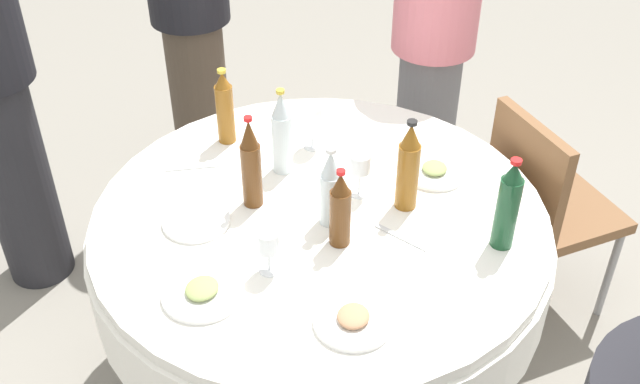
# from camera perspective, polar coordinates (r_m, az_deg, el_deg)

# --- Properties ---
(ground_plane) EXTENTS (10.00, 10.00, 0.00)m
(ground_plane) POSITION_cam_1_polar(r_m,az_deg,el_deg) (2.82, 0.00, -13.37)
(ground_plane) COLOR gray
(dining_table) EXTENTS (1.44, 1.44, 0.74)m
(dining_table) POSITION_cam_1_polar(r_m,az_deg,el_deg) (2.40, 0.00, -4.26)
(dining_table) COLOR white
(dining_table) RESTS_ON ground_plane
(bottle_clear_west) EXTENTS (0.07, 0.07, 0.30)m
(bottle_clear_west) POSITION_cam_1_polar(r_m,az_deg,el_deg) (2.41, -2.95, 4.47)
(bottle_clear_west) COLOR silver
(bottle_clear_west) RESTS_ON dining_table
(bottle_amber_front) EXTENTS (0.06, 0.06, 0.28)m
(bottle_amber_front) POSITION_cam_1_polar(r_m,az_deg,el_deg) (2.59, -7.31, 6.39)
(bottle_amber_front) COLOR #8C5619
(bottle_amber_front) RESTS_ON dining_table
(bottle_brown_left) EXTENTS (0.06, 0.06, 0.26)m
(bottle_brown_left) POSITION_cam_1_polar(r_m,az_deg,el_deg) (2.12, 1.56, -1.39)
(bottle_brown_left) COLOR #593314
(bottle_brown_left) RESTS_ON dining_table
(bottle_amber_rear) EXTENTS (0.07, 0.07, 0.31)m
(bottle_amber_rear) POSITION_cam_1_polar(r_m,az_deg,el_deg) (2.26, 6.78, 1.88)
(bottle_amber_rear) COLOR #8C5619
(bottle_amber_rear) RESTS_ON dining_table
(bottle_clear_near) EXTENTS (0.07, 0.07, 0.27)m
(bottle_clear_near) POSITION_cam_1_polar(r_m,az_deg,el_deg) (2.19, 0.81, 0.25)
(bottle_clear_near) COLOR silver
(bottle_clear_near) RESTS_ON dining_table
(bottle_dark_green_far) EXTENTS (0.07, 0.07, 0.30)m
(bottle_dark_green_far) POSITION_cam_1_polar(r_m,az_deg,el_deg) (2.16, 14.20, -1.05)
(bottle_dark_green_far) COLOR #194728
(bottle_dark_green_far) RESTS_ON dining_table
(bottle_brown_east) EXTENTS (0.06, 0.06, 0.31)m
(bottle_brown_east) POSITION_cam_1_polar(r_m,az_deg,el_deg) (2.26, -5.31, 2.10)
(bottle_brown_east) COLOR #593314
(bottle_brown_east) RESTS_ON dining_table
(wine_glass_rear) EXTENTS (0.07, 0.07, 0.16)m
(wine_glass_rear) POSITION_cam_1_polar(r_m,az_deg,el_deg) (2.54, -0.61, 5.69)
(wine_glass_rear) COLOR white
(wine_glass_rear) RESTS_ON dining_table
(wine_glass_near) EXTENTS (0.06, 0.06, 0.14)m
(wine_glass_near) POSITION_cam_1_polar(r_m,az_deg,el_deg) (2.04, -3.99, -3.99)
(wine_glass_near) COLOR white
(wine_glass_near) RESTS_ON dining_table
(wine_glass_far) EXTENTS (0.07, 0.07, 0.15)m
(wine_glass_far) POSITION_cam_1_polar(r_m,az_deg,el_deg) (2.31, 3.09, 2.04)
(wine_glass_far) COLOR white
(wine_glass_far) RESTS_ON dining_table
(plate_north) EXTENTS (0.21, 0.21, 0.02)m
(plate_north) POSITION_cam_1_polar(r_m,az_deg,el_deg) (2.29, -9.47, -2.18)
(plate_north) COLOR white
(plate_north) RESTS_ON dining_table
(plate_outer) EXTENTS (0.21, 0.21, 0.04)m
(plate_outer) POSITION_cam_1_polar(r_m,az_deg,el_deg) (1.95, 2.56, -9.77)
(plate_outer) COLOR white
(plate_outer) RESTS_ON dining_table
(plate_inner) EXTENTS (0.22, 0.22, 0.04)m
(plate_inner) POSITION_cam_1_polar(r_m,az_deg,el_deg) (2.04, -9.00, -7.59)
(plate_inner) COLOR white
(plate_inner) RESTS_ON dining_table
(plate_right) EXTENTS (0.20, 0.20, 0.04)m
(plate_right) POSITION_cam_1_polar(r_m,az_deg,el_deg) (2.48, 8.75, 1.56)
(plate_right) COLOR white
(plate_right) RESTS_ON dining_table
(spoon_front) EXTENTS (0.08, 0.17, 0.00)m
(spoon_front) POSITION_cam_1_polar(r_m,az_deg,el_deg) (2.53, -9.76, 1.86)
(spoon_front) COLOR silver
(spoon_front) RESTS_ON dining_table
(fork_left) EXTENTS (0.09, 0.17, 0.00)m
(fork_left) POSITION_cam_1_polar(r_m,az_deg,el_deg) (2.22, 6.23, -3.47)
(fork_left) COLOR silver
(fork_left) RESTS_ON dining_table
(person_west) EXTENTS (0.34, 0.34, 1.57)m
(person_west) POSITION_cam_1_polar(r_m,az_deg,el_deg) (3.11, 8.62, 10.73)
(person_west) COLOR slate
(person_west) RESTS_ON ground_plane
(person_front) EXTENTS (0.34, 0.34, 1.58)m
(person_front) POSITION_cam_1_polar(r_m,az_deg,el_deg) (3.32, -9.81, 12.34)
(person_front) COLOR #4C3F33
(person_front) RESTS_ON ground_plane
(chair_far) EXTENTS (0.56, 0.56, 0.87)m
(chair_far) POSITION_cam_1_polar(r_m,az_deg,el_deg) (2.83, 16.70, -0.66)
(chair_far) COLOR brown
(chair_far) RESTS_ON ground_plane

